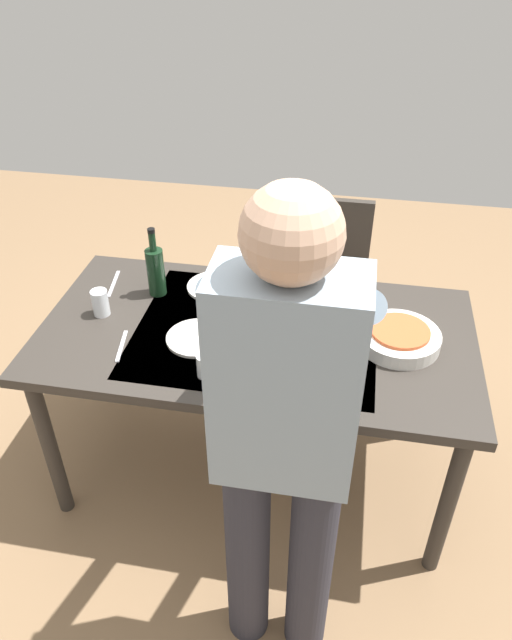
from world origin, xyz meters
The scene contains 16 objects.
ground_plane centered at (0.00, 0.00, 0.00)m, with size 6.00×6.00×0.00m, color #846647.
dining_table centered at (0.00, 0.00, 0.70)m, with size 1.65×0.86×0.78m.
chair_near centered at (-0.22, -0.81, 0.53)m, with size 0.40×0.40×0.91m.
person_server centered at (-0.20, 0.69, 0.96)m, with size 0.42×0.61×1.69m.
wine_bottle centered at (0.45, -0.18, 0.89)m, with size 0.07×0.07×0.30m.
wine_glass_left centered at (-0.01, -0.15, 0.88)m, with size 0.07×0.07×0.15m.
water_cup_near_left centered at (0.62, 0.00, 0.83)m, with size 0.07×0.07×0.11m, color silver.
water_cup_near_right centered at (-0.08, 0.16, 0.83)m, with size 0.07×0.07×0.11m, color silver.
water_cup_far_left centered at (0.12, 0.28, 0.82)m, with size 0.06×0.06×0.09m, color silver.
water_cup_far_right centered at (0.07, -0.05, 0.83)m, with size 0.08×0.08×0.10m, color silver.
serving_bowl_pasta centered at (-0.53, -0.01, 0.81)m, with size 0.30×0.30×0.07m.
side_bowl_salad centered at (-0.21, -0.03, 0.81)m, with size 0.18×0.18×0.07m.
dinner_plate_near centered at (0.21, 0.09, 0.78)m, with size 0.23×0.23×0.01m, color silver.
dinner_plate_far centered at (0.22, -0.26, 0.78)m, with size 0.23×0.23×0.01m, color silver.
table_knife centered at (0.65, -0.21, 0.78)m, with size 0.01×0.20×0.01m, color silver.
table_fork centered at (0.47, 0.18, 0.78)m, with size 0.01×0.18×0.01m, color silver.
Camera 1 is at (-0.32, 1.78, 2.15)m, focal length 33.57 mm.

